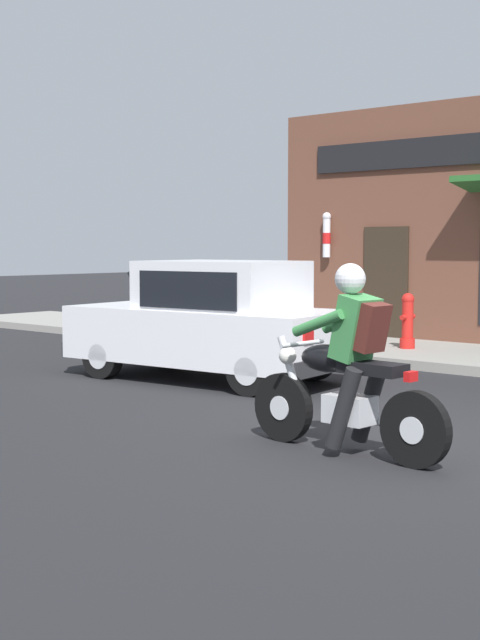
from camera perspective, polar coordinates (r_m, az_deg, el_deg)
name	(u,v)px	position (r m, az deg, el deg)	size (l,w,h in m)	color
ground_plane	(407,442)	(8.23, 10.65, -7.70)	(80.00, 80.00, 0.00)	black
sidewalk_curb	(415,353)	(14.34, 11.13, -2.10)	(2.60, 22.00, 0.14)	gray
motorcycle_with_rider	(348,375)	(7.58, 6.90, -3.52)	(0.58, 2.02, 1.62)	black
car_hatchback	(211,322)	(11.67, -1.89, -0.14)	(1.96, 3.91, 1.57)	black
fire_hydrant	(408,321)	(14.32, 10.68, -0.08)	(0.36, 0.24, 0.88)	red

